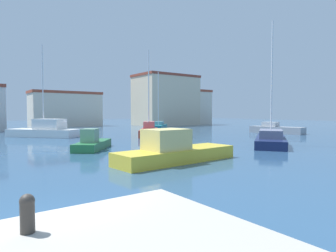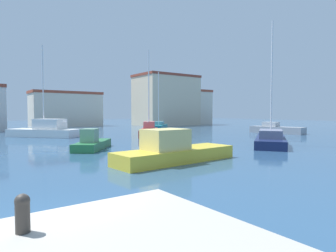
# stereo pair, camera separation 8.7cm
# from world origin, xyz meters

# --- Properties ---
(water) EXTENTS (160.00, 160.00, 0.00)m
(water) POSITION_xyz_m (15.00, 20.00, 0.00)
(water) COLOR #2D5175
(water) RESTS_ON ground
(mooring_bollard) EXTENTS (0.22, 0.22, 0.59)m
(mooring_bollard) POSITION_xyz_m (-0.80, -2.05, 1.33)
(mooring_bollard) COLOR #38332D
(mooring_bollard) RESTS_ON pier_quay
(sailboat_navy_near_pier) EXTENTS (8.51, 6.84, 10.52)m
(sailboat_navy_near_pier) POSITION_xyz_m (20.05, 7.98, 0.53)
(sailboat_navy_near_pier) COLOR #19234C
(sailboat_navy_near_pier) RESTS_ON water
(sailboat_teal_center_channel) EXTENTS (5.66, 5.72, 9.19)m
(sailboat_teal_center_channel) POSITION_xyz_m (24.82, 31.86, 0.51)
(sailboat_teal_center_channel) COLOR #1E707A
(sailboat_teal_center_channel) RESTS_ON water
(motorboat_green_far_left) EXTENTS (4.39, 4.93, 1.59)m
(motorboat_green_far_left) POSITION_xyz_m (6.71, 14.27, 0.46)
(motorboat_green_far_left) COLOR #28703D
(motorboat_green_far_left) RESTS_ON water
(motorboat_yellow_mid_harbor) EXTENTS (7.65, 2.63, 1.89)m
(motorboat_yellow_mid_harbor) POSITION_xyz_m (8.28, 6.16, 0.64)
(motorboat_yellow_mid_harbor) COLOR gold
(motorboat_yellow_mid_harbor) RESTS_ON water
(sailboat_red_inner_mooring) EXTENTS (5.19, 6.16, 9.95)m
(sailboat_red_inner_mooring) POSITION_xyz_m (16.78, 22.12, 0.62)
(sailboat_red_inner_mooring) COLOR #B22823
(sailboat_red_inner_mooring) RESTS_ON water
(sailboat_white_distant_east) EXTENTS (7.22, 7.94, 10.43)m
(sailboat_white_distant_east) POSITION_xyz_m (6.68, 28.12, 0.75)
(sailboat_white_distant_east) COLOR white
(sailboat_white_distant_east) RESTS_ON water
(motorboat_grey_outer_mooring) EXTENTS (3.03, 7.09, 1.48)m
(motorboat_grey_outer_mooring) POSITION_xyz_m (32.63, 15.78, 0.53)
(motorboat_grey_outer_mooring) COLOR gray
(motorboat_grey_outer_mooring) RESTS_ON water
(harbor_office) EXTENTS (13.19, 5.73, 6.78)m
(harbor_office) POSITION_xyz_m (16.06, 51.17, 3.40)
(harbor_office) COLOR beige
(harbor_office) RESTS_ON ground
(waterfront_apartments) EXTENTS (12.63, 8.52, 10.65)m
(waterfront_apartments) POSITION_xyz_m (35.09, 44.06, 5.33)
(waterfront_apartments) COLOR beige
(waterfront_apartments) RESTS_ON ground
(warehouse_block) EXTENTS (13.52, 6.33, 7.80)m
(warehouse_block) POSITION_xyz_m (39.09, 43.89, 3.91)
(warehouse_block) COLOR beige
(warehouse_block) RESTS_ON ground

